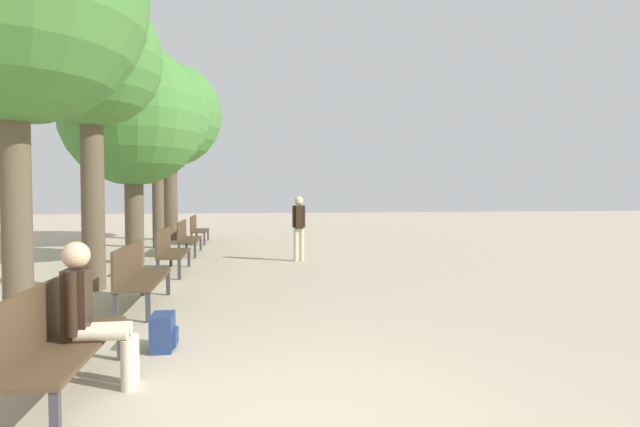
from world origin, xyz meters
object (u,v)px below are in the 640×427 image
tree_row_1 (90,61)px  bench_row_3 (186,235)px  pedestrian_near (299,224)px  bench_row_1 (137,272)px  backpack (163,332)px  tree_row_3 (157,119)px  bench_row_2 (169,248)px  bench_row_0 (55,335)px  bench_row_4 (197,228)px  tree_row_4 (169,116)px  tree_row_2 (133,117)px  person_seated (91,311)px

tree_row_1 → bench_row_3: bearing=78.2°
pedestrian_near → bench_row_3: bearing=147.8°
bench_row_1 → tree_row_1: (-1.04, 1.58, 3.45)m
bench_row_3 → backpack: bench_row_3 is taller
tree_row_3 → backpack: size_ratio=14.29×
tree_row_1 → bench_row_2: bearing=58.6°
bench_row_0 → bench_row_2: bearing=90.0°
bench_row_4 → tree_row_3: size_ratio=0.34×
bench_row_1 → bench_row_4: same height
bench_row_2 → tree_row_3: tree_row_3 is taller
tree_row_4 → backpack: tree_row_4 is taller
tree_row_3 → backpack: tree_row_3 is taller
bench_row_3 → tree_row_3: (-1.04, 1.83, 3.45)m
bench_row_0 → backpack: bench_row_0 is taller
bench_row_1 → bench_row_4: 9.86m
bench_row_1 → backpack: bench_row_1 is taller
tree_row_2 → tree_row_4: (0.00, 6.17, 0.96)m
bench_row_4 → bench_row_0: bearing=-90.0°
bench_row_3 → tree_row_2: bearing=-122.7°
bench_row_1 → person_seated: size_ratio=1.47×
tree_row_3 → tree_row_4: tree_row_4 is taller
bench_row_2 → pedestrian_near: 3.29m
bench_row_2 → backpack: 5.46m
tree_row_2 → person_seated: (1.29, -8.09, -2.86)m
bench_row_1 → tree_row_2: bearing=101.9°
person_seated → tree_row_1: bearing=105.3°
bench_row_0 → bench_row_1: 3.29m
tree_row_1 → pedestrian_near: tree_row_1 is taller
bench_row_0 → backpack: size_ratio=4.81×
bench_row_1 → bench_row_3: 6.57m
person_seated → backpack: 1.21m
tree_row_2 → backpack: bearing=-76.3°
bench_row_0 → tree_row_4: tree_row_4 is taller
tree_row_1 → person_seated: (1.29, -4.72, -3.30)m
bench_row_4 → person_seated: person_seated is taller
backpack → tree_row_4: bearing=97.4°
bench_row_3 → pedestrian_near: (2.93, -1.85, 0.40)m
bench_row_1 → bench_row_4: bearing=90.0°
bench_row_0 → tree_row_1: 6.06m
tree_row_1 → backpack: bearing=-64.9°
person_seated → bench_row_4: bearing=91.1°
bench_row_2 → person_seated: (0.25, -6.43, 0.15)m
bench_row_1 → tree_row_1: 3.94m
bench_row_1 → tree_row_3: tree_row_3 is taller
bench_row_2 → backpack: bench_row_2 is taller
bench_row_1 → tree_row_4: bearing=95.4°
bench_row_2 → tree_row_2: bearing=122.2°
bench_row_0 → backpack: 1.39m
bench_row_2 → tree_row_1: tree_row_1 is taller
bench_row_3 → tree_row_2: tree_row_2 is taller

